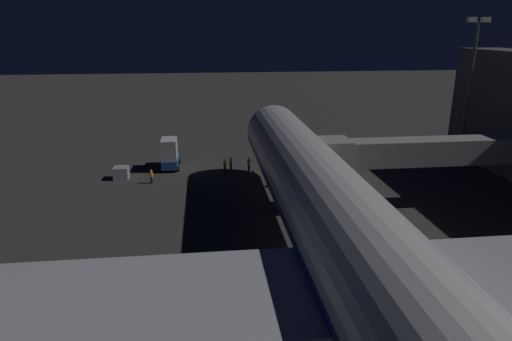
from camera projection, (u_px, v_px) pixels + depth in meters
name	position (u px, v px, depth m)	size (l,w,h in m)	color
ground_plane	(320.00, 275.00, 32.79)	(320.00, 320.00, 0.00)	#383533
airliner_at_gate	(368.00, 268.00, 22.73)	(55.00, 70.28, 20.08)	silver
jet_bridge	(400.00, 153.00, 43.62)	(20.08, 3.40, 7.29)	#9E9E99
apron_floodlight_mast	(470.00, 83.00, 56.14)	(2.90, 0.50, 18.72)	#59595E
ops_van	(170.00, 153.00, 57.30)	(2.36, 4.72, 4.02)	#234C9E
baggage_container_near_belt	(121.00, 173.00, 53.64)	(1.72, 1.73, 1.47)	#B7BABF
ground_crew_near_nose_gear	(249.00, 164.00, 56.45)	(0.40, 0.40, 1.81)	black
ground_crew_by_belt_loader	(231.00, 163.00, 57.11)	(0.40, 0.40, 1.66)	black
ground_crew_marshaller_fwd	(225.00, 166.00, 55.69)	(0.40, 0.40, 1.71)	black
ground_crew_under_port_wing	(151.00, 176.00, 51.95)	(0.40, 0.40, 1.68)	black
traffic_cone_nose_port	(287.00, 169.00, 56.49)	(0.36, 0.36, 0.55)	orange
traffic_cone_nose_starboard	(253.00, 171.00, 56.00)	(0.36, 0.36, 0.55)	orange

